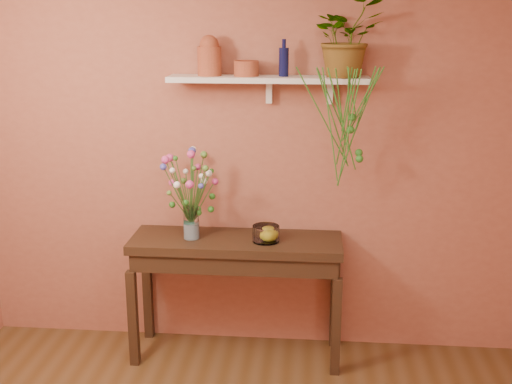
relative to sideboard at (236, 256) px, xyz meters
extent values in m
cube|color=#AC634E|center=(0.15, 0.25, 0.61)|extent=(4.00, 0.04, 2.70)
cube|color=#321F14|center=(0.00, 0.00, 0.10)|extent=(1.42, 0.46, 0.06)
cube|color=#321F14|center=(0.00, 0.00, 0.00)|extent=(1.37, 0.42, 0.12)
cube|color=#321F14|center=(-0.68, -0.20, -0.40)|extent=(0.06, 0.06, 0.68)
cube|color=#321F14|center=(0.68, -0.20, -0.40)|extent=(0.06, 0.06, 0.68)
cube|color=#321F14|center=(-0.68, 0.20, -0.40)|extent=(0.06, 0.06, 0.68)
cube|color=#321F14|center=(0.68, 0.20, -0.40)|extent=(0.06, 0.06, 0.68)
cube|color=white|center=(0.20, 0.12, 1.18)|extent=(1.30, 0.24, 0.04)
cube|color=white|center=(0.20, 0.21, 1.09)|extent=(0.04, 0.05, 0.15)
cube|color=white|center=(0.60, 0.21, 1.09)|extent=(0.04, 0.05, 0.15)
cylinder|color=#A3412E|center=(-0.18, 0.12, 1.29)|extent=(0.15, 0.15, 0.19)
sphere|color=#A3412E|center=(-0.18, 0.12, 1.40)|extent=(0.12, 0.12, 0.12)
cylinder|color=#A3412E|center=(0.06, 0.12, 1.25)|extent=(0.19, 0.19, 0.10)
cylinder|color=#0B0F39|center=(0.30, 0.13, 1.29)|extent=(0.07, 0.07, 0.18)
cylinder|color=#0B0F39|center=(0.30, 0.13, 1.41)|extent=(0.03, 0.03, 0.05)
imported|color=#2E7824|center=(0.70, 0.11, 1.45)|extent=(0.56, 0.52, 0.50)
cylinder|color=#2E7824|center=(0.79, -0.05, 1.04)|extent=(0.21, 0.16, 0.48)
cylinder|color=#338229|center=(0.72, -0.11, 0.89)|extent=(0.11, 0.27, 0.78)
cylinder|color=#338229|center=(0.62, -0.06, 0.96)|extent=(0.22, 0.30, 0.65)
cylinder|color=#2E7824|center=(0.70, -0.06, 1.07)|extent=(0.05, 0.16, 0.41)
cylinder|color=#338229|center=(0.72, -0.04, 1.00)|extent=(0.03, 0.21, 0.56)
cylinder|color=#338229|center=(0.73, -0.01, 1.12)|extent=(0.08, 0.14, 0.33)
cylinder|color=#2E7824|center=(0.70, -0.12, 0.96)|extent=(0.09, 0.28, 0.63)
cylinder|color=#338229|center=(0.67, -0.09, 1.03)|extent=(0.09, 0.25, 0.51)
cylinder|color=#338229|center=(0.81, -0.02, 1.01)|extent=(0.17, 0.16, 0.54)
cylinder|color=#2E7824|center=(0.83, -0.02, 1.08)|extent=(0.19, 0.06, 0.40)
cylinder|color=#338229|center=(0.63, -0.08, 1.10)|extent=(0.11, 0.17, 0.36)
cylinder|color=#338229|center=(0.72, -0.08, 0.99)|extent=(0.06, 0.29, 0.58)
cylinder|color=#2E7824|center=(0.56, -0.03, 0.95)|extent=(0.35, 0.19, 0.66)
cylinder|color=#338229|center=(0.61, -0.06, 0.91)|extent=(0.12, 0.13, 0.74)
cylinder|color=#338229|center=(0.68, -0.10, 0.95)|extent=(0.21, 0.29, 0.67)
cylinder|color=#2E7824|center=(0.77, -0.01, 0.89)|extent=(0.22, 0.05, 0.77)
cylinder|color=#338229|center=(0.60, -0.06, 1.07)|extent=(0.19, 0.17, 0.41)
sphere|color=#2E7824|center=(0.73, -0.07, 0.89)|extent=(0.05, 0.05, 0.05)
sphere|color=#2E7824|center=(0.80, -0.02, 0.70)|extent=(0.05, 0.05, 0.05)
sphere|color=#2E7824|center=(0.80, 0.01, 0.73)|extent=(0.05, 0.05, 0.05)
sphere|color=#2E7824|center=(0.74, -0.05, 0.97)|extent=(0.05, 0.05, 0.05)
cylinder|color=white|center=(-0.30, -0.02, 0.24)|extent=(0.11, 0.11, 0.22)
cylinder|color=silver|center=(-0.30, -0.02, 0.18)|extent=(0.10, 0.10, 0.11)
cylinder|color=#386B28|center=(-0.29, -0.08, 0.39)|extent=(0.03, 0.12, 0.29)
sphere|color=#D23D8E|center=(-0.28, -0.13, 0.53)|extent=(0.05, 0.05, 0.05)
cylinder|color=#386B28|center=(-0.29, -0.07, 0.48)|extent=(0.03, 0.09, 0.48)
sphere|color=#D23D8E|center=(-0.27, -0.11, 0.72)|extent=(0.05, 0.05, 0.05)
cylinder|color=#386B28|center=(-0.23, -0.10, 0.45)|extent=(0.13, 0.17, 0.41)
sphere|color=#62983C|center=(-0.17, -0.18, 0.65)|extent=(0.04, 0.04, 0.04)
cylinder|color=#386B28|center=(-0.25, -0.10, 0.39)|extent=(0.10, 0.17, 0.30)
sphere|color=#4849B8|center=(-0.20, -0.18, 0.54)|extent=(0.04, 0.04, 0.04)
cylinder|color=#386B28|center=(-0.25, -0.06, 0.41)|extent=(0.10, 0.09, 0.34)
sphere|color=white|center=(-0.21, -0.10, 0.58)|extent=(0.04, 0.04, 0.04)
cylinder|color=#386B28|center=(-0.23, -0.07, 0.42)|extent=(0.15, 0.10, 0.36)
sphere|color=white|center=(-0.16, -0.12, 0.60)|extent=(0.04, 0.04, 0.04)
cylinder|color=#386B28|center=(-0.25, -0.02, 0.47)|extent=(0.10, 0.02, 0.46)
sphere|color=#62983C|center=(-0.20, -0.01, 0.70)|extent=(0.05, 0.05, 0.05)
cylinder|color=#386B28|center=(-0.25, -0.01, 0.42)|extent=(0.11, 0.03, 0.35)
sphere|color=#D23D8E|center=(-0.19, 0.00, 0.59)|extent=(0.04, 0.04, 0.04)
cylinder|color=#386B28|center=(-0.26, 0.00, 0.38)|extent=(0.09, 0.05, 0.27)
sphere|color=white|center=(-0.22, 0.02, 0.51)|extent=(0.05, 0.05, 0.05)
cylinder|color=#386B28|center=(-0.24, 0.02, 0.41)|extent=(0.13, 0.10, 0.33)
sphere|color=#2E7824|center=(-0.17, 0.07, 0.57)|extent=(0.04, 0.04, 0.04)
cylinder|color=#386B28|center=(-0.22, 0.03, 0.37)|extent=(0.15, 0.12, 0.26)
sphere|color=#D23D8E|center=(-0.15, 0.09, 0.50)|extent=(0.05, 0.05, 0.05)
cylinder|color=#386B28|center=(-0.28, 0.04, 0.42)|extent=(0.04, 0.12, 0.35)
sphere|color=#D23D8E|center=(-0.27, 0.09, 0.59)|extent=(0.04, 0.04, 0.04)
cylinder|color=#386B28|center=(-0.29, 0.01, 0.42)|extent=(0.02, 0.07, 0.35)
sphere|color=#62983C|center=(-0.28, 0.04, 0.60)|extent=(0.04, 0.04, 0.04)
cylinder|color=#386B28|center=(-0.30, 0.02, 0.48)|extent=(0.01, 0.10, 0.46)
sphere|color=#4849B8|center=(-0.30, 0.07, 0.71)|extent=(0.05, 0.05, 0.05)
cylinder|color=#386B28|center=(-0.30, 0.05, 0.48)|extent=(0.01, 0.15, 0.46)
sphere|color=white|center=(-0.30, 0.12, 0.71)|extent=(0.05, 0.05, 0.05)
cylinder|color=#386B28|center=(-0.32, 0.00, 0.41)|extent=(0.04, 0.06, 0.33)
sphere|color=white|center=(-0.34, 0.03, 0.58)|extent=(0.04, 0.04, 0.04)
cylinder|color=#386B28|center=(-0.33, 0.03, 0.37)|extent=(0.07, 0.11, 0.26)
sphere|color=#62983C|center=(-0.37, 0.08, 0.50)|extent=(0.04, 0.04, 0.04)
cylinder|color=#386B28|center=(-0.37, 0.01, 0.46)|extent=(0.15, 0.06, 0.42)
sphere|color=#D23D8E|center=(-0.44, 0.03, 0.67)|extent=(0.05, 0.05, 0.05)
cylinder|color=#386B28|center=(-0.37, 0.02, 0.45)|extent=(0.15, 0.08, 0.42)
sphere|color=white|center=(-0.44, 0.05, 0.66)|extent=(0.05, 0.05, 0.05)
cylinder|color=#386B28|center=(-0.35, -0.01, 0.46)|extent=(0.11, 0.03, 0.43)
sphere|color=#2E7824|center=(-0.40, 0.00, 0.67)|extent=(0.03, 0.03, 0.03)
cylinder|color=#386B28|center=(-0.36, -0.02, 0.38)|extent=(0.13, 0.01, 0.27)
sphere|color=#D23D8E|center=(-0.42, -0.02, 0.51)|extent=(0.05, 0.05, 0.05)
cylinder|color=#386B28|center=(-0.37, -0.06, 0.46)|extent=(0.15, 0.09, 0.44)
sphere|color=#D23D8E|center=(-0.44, -0.10, 0.68)|extent=(0.05, 0.05, 0.05)
cylinder|color=#386B28|center=(-0.36, -0.08, 0.36)|extent=(0.11, 0.13, 0.24)
sphere|color=#62983C|center=(-0.41, -0.14, 0.47)|extent=(0.03, 0.03, 0.03)
cylinder|color=#386B28|center=(-0.37, -0.09, 0.45)|extent=(0.14, 0.15, 0.41)
sphere|color=#4849B8|center=(-0.44, -0.16, 0.65)|extent=(0.04, 0.04, 0.04)
cylinder|color=#386B28|center=(-0.34, -0.09, 0.44)|extent=(0.09, 0.14, 0.39)
sphere|color=white|center=(-0.39, -0.16, 0.63)|extent=(0.04, 0.04, 0.04)
cylinder|color=#386B28|center=(-0.32, -0.14, 0.40)|extent=(0.04, 0.24, 0.32)
sphere|color=white|center=(-0.34, -0.25, 0.56)|extent=(0.05, 0.05, 0.05)
sphere|color=#2E7824|center=(-0.16, 0.04, 0.41)|extent=(0.04, 0.04, 0.04)
sphere|color=#2E7824|center=(-0.26, 0.01, 0.32)|extent=(0.04, 0.04, 0.04)
sphere|color=#2E7824|center=(-0.32, -0.09, 0.39)|extent=(0.04, 0.04, 0.04)
sphere|color=#2E7824|center=(-0.16, -0.04, 0.34)|extent=(0.04, 0.04, 0.04)
sphere|color=#2E7824|center=(-0.25, -0.02, 0.31)|extent=(0.04, 0.04, 0.04)
sphere|color=#2E7824|center=(-0.43, -0.01, 0.35)|extent=(0.04, 0.04, 0.04)
cylinder|color=white|center=(0.20, -0.04, 0.18)|extent=(0.18, 0.18, 0.11)
cylinder|color=white|center=(0.20, -0.04, 0.13)|extent=(0.18, 0.18, 0.01)
sphere|color=yellow|center=(0.22, -0.03, 0.17)|extent=(0.08, 0.08, 0.08)
cube|color=teal|center=(-0.32, -0.02, 0.19)|extent=(0.07, 0.07, 0.12)
camera|label=1|loc=(0.51, -4.10, 1.60)|focal=45.58mm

